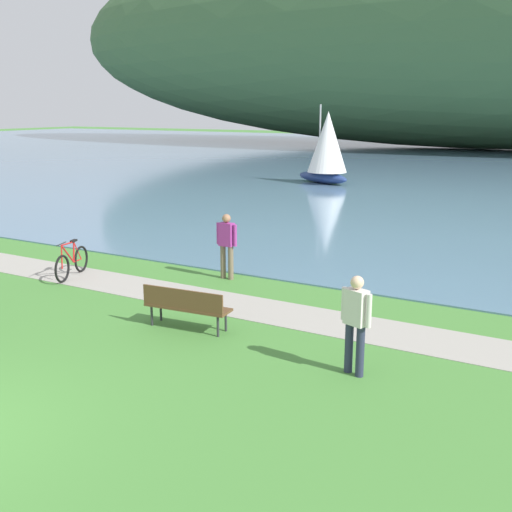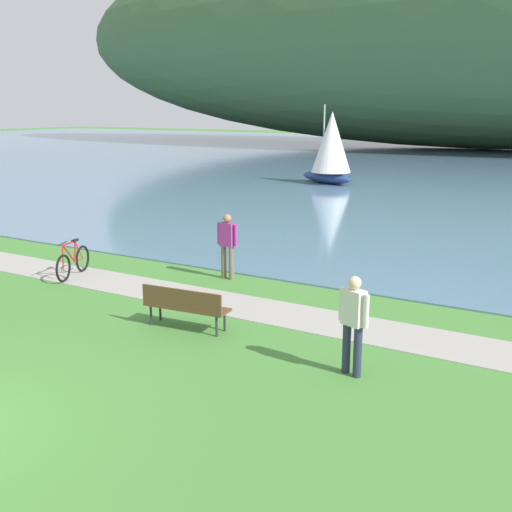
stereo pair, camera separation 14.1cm
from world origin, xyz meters
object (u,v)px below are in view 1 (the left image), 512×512
at_px(person_on_the_grass, 356,319).
at_px(sailboat_nearest_to_shore, 327,147).
at_px(person_at_shoreline, 227,242).
at_px(park_bench_near_camera, 186,305).
at_px(bicycle_leaning_near_bench, 72,262).

xyz_separation_m(person_on_the_grass, sailboat_nearest_to_shore, (-10.65, 23.69, 1.17)).
height_order(person_at_shoreline, person_on_the_grass, same).
bearing_deg(park_bench_near_camera, person_at_shoreline, 109.76).
xyz_separation_m(person_at_shoreline, person_on_the_grass, (4.96, -3.89, 0.00)).
bearing_deg(sailboat_nearest_to_shore, person_on_the_grass, -65.79).
bearing_deg(park_bench_near_camera, person_on_the_grass, -5.06).
height_order(park_bench_near_camera, person_at_shoreline, person_at_shoreline).
bearing_deg(person_on_the_grass, person_at_shoreline, 141.89).
distance_m(park_bench_near_camera, person_at_shoreline, 3.82).
relative_size(park_bench_near_camera, person_at_shoreline, 1.07).
bearing_deg(person_at_shoreline, person_on_the_grass, -38.11).
distance_m(bicycle_leaning_near_bench, person_at_shoreline, 4.13).
bearing_deg(sailboat_nearest_to_shore, bicycle_leaning_near_bench, -84.57).
height_order(park_bench_near_camera, sailboat_nearest_to_shore, sailboat_nearest_to_shore).
height_order(bicycle_leaning_near_bench, person_at_shoreline, person_at_shoreline).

